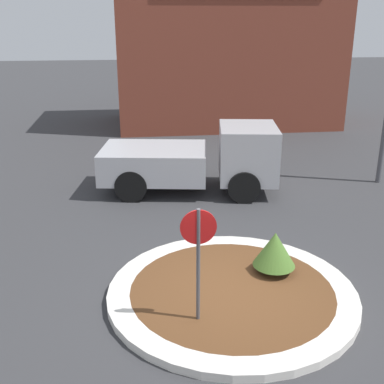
{
  "coord_description": "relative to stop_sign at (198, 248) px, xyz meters",
  "views": [
    {
      "loc": [
        -1.87,
        -8.35,
        5.35
      ],
      "look_at": [
        -0.47,
        2.79,
        1.28
      ],
      "focal_mm": 45.0,
      "sensor_mm": 36.0,
      "label": 1
    }
  ],
  "objects": [
    {
      "name": "ground_plane",
      "position": [
        0.82,
        0.92,
        -1.59
      ],
      "size": [
        120.0,
        120.0,
        0.0
      ],
      "primitive_type": "plane",
      "color": "#38383A"
    },
    {
      "name": "traffic_island",
      "position": [
        0.82,
        0.92,
        -1.51
      ],
      "size": [
        5.05,
        5.05,
        0.17
      ],
      "color": "silver",
      "rests_on": "ground_plane"
    },
    {
      "name": "stop_sign",
      "position": [
        0.0,
        0.0,
        0.0
      ],
      "size": [
        0.64,
        0.07,
        2.33
      ],
      "color": "#4C4C51",
      "rests_on": "ground_plane"
    },
    {
      "name": "island_shrub",
      "position": [
        1.86,
        1.52,
        -0.89
      ],
      "size": [
        0.91,
        0.91,
        0.92
      ],
      "color": "brown",
      "rests_on": "traffic_island"
    },
    {
      "name": "utility_truck",
      "position": [
        1.0,
        7.39,
        -0.53
      ],
      "size": [
        5.87,
        3.16,
        2.15
      ],
      "rotation": [
        0.0,
        0.0,
        -0.16
      ],
      "color": "#B2B2B7",
      "rests_on": "ground_plane"
    },
    {
      "name": "storefront_building",
      "position": [
        3.94,
        18.16,
        2.13
      ],
      "size": [
        11.1,
        6.07,
        7.45
      ],
      "color": "brown",
      "rests_on": "ground_plane"
    }
  ]
}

